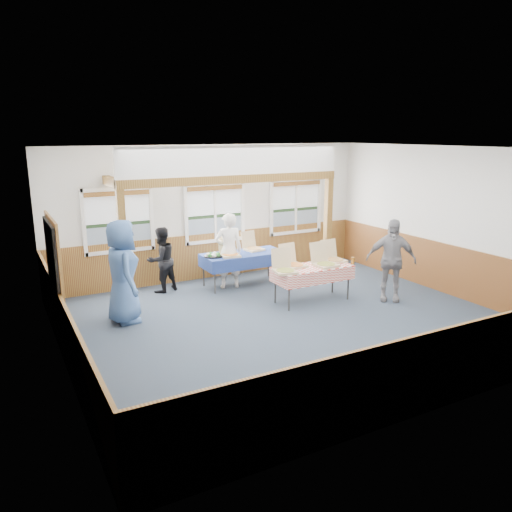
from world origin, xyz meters
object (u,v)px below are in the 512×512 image
Objects in this scene: table_left at (243,255)px; man_blue at (122,272)px; woman_white at (229,251)px; woman_black at (161,260)px; person_grey at (391,260)px; table_right at (313,269)px.

man_blue reaches higher than table_left.
table_left is 0.42m from woman_white.
man_blue is (-3.03, -1.06, 0.27)m from table_left.
table_left is 1.88m from woman_black.
person_grey reaches higher than woman_black.
table_right is 2.06m from woman_white.
table_left is 1.20× the size of woman_white.
table_left is 1.07× the size of man_blue.
woman_white is at bearing 144.58° from woman_black.
table_left is at bearing 135.35° from table_right.
woman_white is 0.89× the size of man_blue.
woman_black is at bearing -38.82° from man_blue.
table_left is at bearing -159.94° from woman_white.
woman_black reaches higher than table_left.
woman_black is (-2.58, 2.13, 0.04)m from table_right.
person_grey is (5.25, -1.40, -0.10)m from man_blue.
woman_white is 3.56m from person_grey.
table_right is at bearing 120.96° from woman_black.
table_left is at bearing -69.89° from man_blue.
woman_black is 4.96m from person_grey.
man_blue is at bearing -167.92° from table_right.
woman_black reaches higher than table_right.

